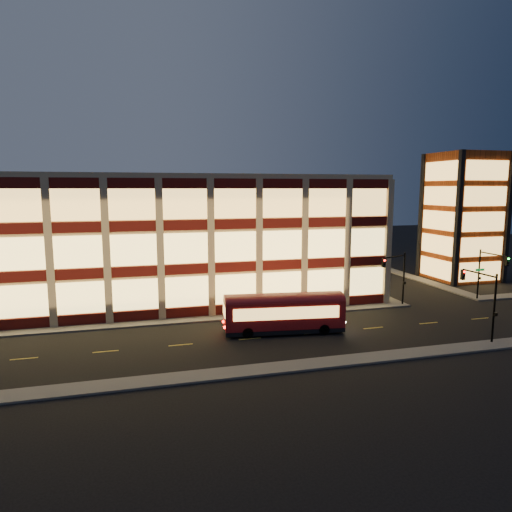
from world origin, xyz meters
name	(u,v)px	position (x,y,z in m)	size (l,w,h in m)	color
ground	(195,323)	(0.00, 0.00, 0.00)	(200.00, 200.00, 0.00)	black
sidewalk_office_south	(163,322)	(-3.00, 1.00, 0.07)	(54.00, 2.00, 0.15)	#514F4C
sidewalk_office_east	(337,278)	(23.00, 17.00, 0.07)	(2.00, 30.00, 0.15)	#514F4C
sidewalk_tower_west	(403,274)	(34.00, 17.00, 0.07)	(2.00, 30.00, 0.15)	#514F4C
sidewalk_near	(219,374)	(0.00, -13.00, 0.07)	(100.00, 2.00, 0.15)	#514F4C
office_building	(154,234)	(-2.91, 16.91, 7.25)	(50.45, 30.45, 14.50)	tan
stair_tower	(463,217)	(39.95, 11.95, 8.99)	(8.60, 8.60, 18.00)	#8C3814
traffic_signal_far	(397,271)	(22.21, 0.24, 4.11)	(3.79, 1.87, 6.00)	black
traffic_signal_right	(488,267)	(33.50, -0.62, 4.10)	(1.20, 4.37, 6.00)	black
traffic_signal_near	(482,292)	(23.50, -11.03, 4.13)	(0.32, 4.45, 6.00)	black
trolley_bus	(284,311)	(7.44, -5.00, 2.02)	(11.03, 3.98, 3.65)	maroon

